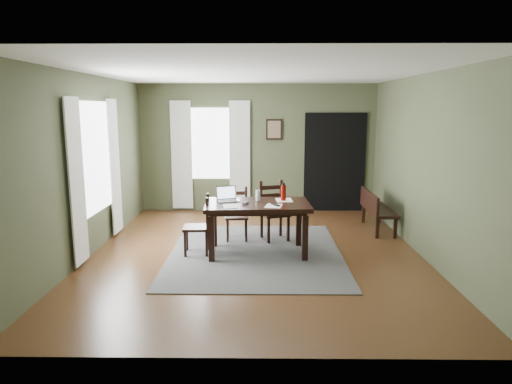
{
  "coord_description": "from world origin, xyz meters",
  "views": [
    {
      "loc": [
        0.09,
        -6.73,
        2.2
      ],
      "look_at": [
        0.0,
        0.3,
        0.9
      ],
      "focal_mm": 32.0,
      "sensor_mm": 36.0,
      "label": 1
    }
  ],
  "objects_px": {
    "dining_table": "(257,209)",
    "chair_back_right": "(274,211)",
    "chair_back_left": "(237,214)",
    "laptop": "(227,197)",
    "bench": "(375,207)",
    "water_bottle": "(283,193)",
    "chair_end": "(200,226)"
  },
  "relations": [
    {
      "from": "bench",
      "to": "water_bottle",
      "type": "height_order",
      "value": "water_bottle"
    },
    {
      "from": "chair_back_left",
      "to": "bench",
      "type": "bearing_deg",
      "value": 10.45
    },
    {
      "from": "bench",
      "to": "water_bottle",
      "type": "xyz_separation_m",
      "value": [
        -1.73,
        -1.22,
        0.49
      ]
    },
    {
      "from": "chair_back_right",
      "to": "bench",
      "type": "xyz_separation_m",
      "value": [
        1.86,
        0.61,
        -0.06
      ]
    },
    {
      "from": "chair_back_left",
      "to": "bench",
      "type": "distance_m",
      "value": 2.56
    },
    {
      "from": "chair_back_right",
      "to": "bench",
      "type": "height_order",
      "value": "chair_back_right"
    },
    {
      "from": "bench",
      "to": "laptop",
      "type": "height_order",
      "value": "laptop"
    },
    {
      "from": "chair_back_left",
      "to": "laptop",
      "type": "distance_m",
      "value": 0.75
    },
    {
      "from": "chair_back_left",
      "to": "water_bottle",
      "type": "xyz_separation_m",
      "value": [
        0.75,
        -0.6,
        0.49
      ]
    },
    {
      "from": "chair_end",
      "to": "laptop",
      "type": "distance_m",
      "value": 0.61
    },
    {
      "from": "bench",
      "to": "water_bottle",
      "type": "relative_size",
      "value": 4.54
    },
    {
      "from": "bench",
      "to": "laptop",
      "type": "distance_m",
      "value": 2.9
    },
    {
      "from": "chair_end",
      "to": "water_bottle",
      "type": "distance_m",
      "value": 1.38
    },
    {
      "from": "dining_table",
      "to": "bench",
      "type": "height_order",
      "value": "dining_table"
    },
    {
      "from": "chair_back_right",
      "to": "water_bottle",
      "type": "distance_m",
      "value": 0.76
    },
    {
      "from": "dining_table",
      "to": "chair_back_right",
      "type": "height_order",
      "value": "chair_back_right"
    },
    {
      "from": "dining_table",
      "to": "laptop",
      "type": "relative_size",
      "value": 4.11
    },
    {
      "from": "dining_table",
      "to": "bench",
      "type": "distance_m",
      "value": 2.56
    },
    {
      "from": "chair_back_left",
      "to": "chair_back_right",
      "type": "relative_size",
      "value": 0.89
    },
    {
      "from": "chair_end",
      "to": "chair_back_left",
      "type": "relative_size",
      "value": 1.03
    },
    {
      "from": "bench",
      "to": "chair_back_right",
      "type": "bearing_deg",
      "value": 108.19
    },
    {
      "from": "chair_end",
      "to": "chair_back_left",
      "type": "height_order",
      "value": "chair_end"
    },
    {
      "from": "chair_back_left",
      "to": "chair_end",
      "type": "bearing_deg",
      "value": -126.23
    },
    {
      "from": "dining_table",
      "to": "chair_back_left",
      "type": "xyz_separation_m",
      "value": [
        -0.36,
        0.78,
        -0.27
      ]
    },
    {
      "from": "dining_table",
      "to": "water_bottle",
      "type": "height_order",
      "value": "water_bottle"
    },
    {
      "from": "chair_back_left",
      "to": "laptop",
      "type": "relative_size",
      "value": 2.23
    },
    {
      "from": "bench",
      "to": "laptop",
      "type": "xyz_separation_m",
      "value": [
        -2.6,
        -1.23,
        0.42
      ]
    },
    {
      "from": "laptop",
      "to": "bench",
      "type": "bearing_deg",
      "value": 5.94
    },
    {
      "from": "bench",
      "to": "dining_table",
      "type": "bearing_deg",
      "value": 123.15
    },
    {
      "from": "chair_end",
      "to": "water_bottle",
      "type": "xyz_separation_m",
      "value": [
        1.27,
        0.2,
        0.48
      ]
    },
    {
      "from": "water_bottle",
      "to": "dining_table",
      "type": "bearing_deg",
      "value": -156.73
    },
    {
      "from": "dining_table",
      "to": "chair_back_right",
      "type": "distance_m",
      "value": 0.85
    }
  ]
}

